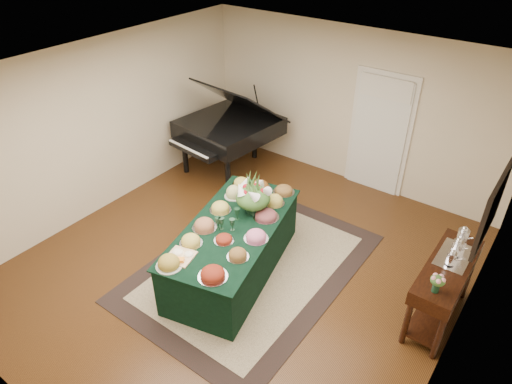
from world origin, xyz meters
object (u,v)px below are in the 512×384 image
Objects in this scene: floral_centerpiece at (253,194)px; mahogany_sideboard at (445,278)px; buffet_table at (233,249)px; grand_piano at (229,127)px.

mahogany_sideboard is (2.49, 0.38, -0.39)m from floral_centerpiece.
buffet_table is 0.79m from floral_centerpiece.
floral_centerpiece is at bearing -171.41° from mahogany_sideboard.
mahogany_sideboard is (2.51, 0.79, 0.28)m from buffet_table.
mahogany_sideboard is at bearing 17.47° from buffet_table.
grand_piano is 4.50m from mahogany_sideboard.
floral_centerpiece is at bearing -43.32° from grand_piano.
buffet_table is 2.65m from mahogany_sideboard.
floral_centerpiece is at bearing 86.42° from buffet_table.
buffet_table is at bearing -93.58° from floral_centerpiece.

